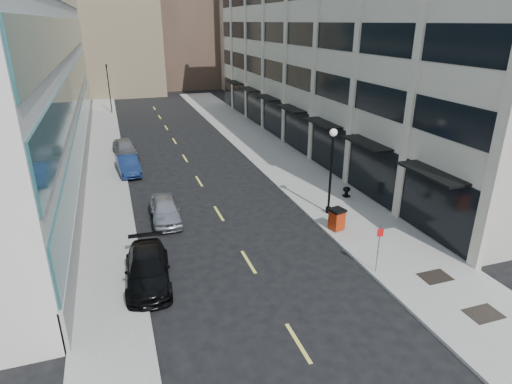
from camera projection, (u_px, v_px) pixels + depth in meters
ground at (323, 383)px, 13.93m from camera, size 160.00×160.00×0.00m
sidewalk_right at (293, 170)px, 33.72m from camera, size 5.00×80.00×0.15m
sidewalk_left at (106, 191)px, 29.57m from camera, size 3.00×80.00×0.15m
building_right at (360, 44)px, 39.36m from camera, size 15.30×46.50×18.25m
skyline_tan_near at (108, 1)px, 67.35m from camera, size 14.00×18.00×28.00m
skyline_tan_far at (49, 21)px, 74.30m from camera, size 12.00×14.00×22.00m
skyline_stone at (245, 27)px, 73.61m from camera, size 10.00×14.00×20.00m
grate_mid at (483, 314)px, 17.01m from camera, size 1.40×1.00×0.01m
grate_far at (435, 277)px, 19.47m from camera, size 1.40×1.00×0.01m
road_centerline at (208, 196)px, 28.88m from camera, size 0.15×68.20×0.01m
traffic_signal at (106, 67)px, 52.40m from camera, size 0.66×0.66×6.98m
car_black_pickup at (148, 269)px, 19.08m from camera, size 2.24×4.87×1.38m
car_silver_sedan at (165, 210)px, 25.04m from camera, size 1.78×4.18×1.41m
car_blue_sedan at (128, 165)px, 32.90m from camera, size 1.82×4.40×1.42m
car_grey_sedan at (125, 148)px, 37.04m from camera, size 2.22×4.61×1.52m
trash_bin at (337, 219)px, 23.66m from camera, size 0.92×0.94×1.24m
lamppost at (331, 164)px, 24.84m from camera, size 0.44×0.44×5.33m
sign_post at (379, 242)px, 19.36m from camera, size 0.27×0.12×2.36m
urn_planter at (346, 191)px, 28.23m from camera, size 0.50×0.50×0.69m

